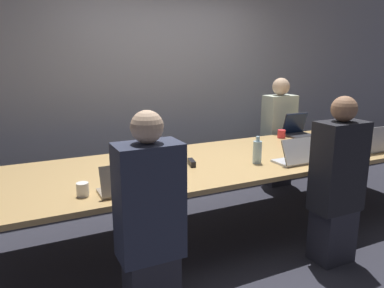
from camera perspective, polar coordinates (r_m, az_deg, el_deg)
ground_plane at (r=3.81m, az=5.18°, el=-12.74°), size 24.00×24.00×0.00m
curtain_wall at (r=4.93m, az=-4.70°, el=10.19°), size 12.00×0.06×2.80m
conference_table at (r=3.56m, az=5.41°, el=-2.84°), size 4.70×1.31×0.73m
laptop_near_left at (r=2.67m, az=-10.65°, el=-6.18°), size 0.31×0.22×0.22m
person_near_left at (r=2.37m, az=-6.45°, el=-12.07°), size 0.40×0.24×1.37m
cup_near_left at (r=2.71m, az=-16.33°, el=-6.66°), size 0.08×0.08×0.10m
bottle_near_left at (r=2.82m, az=-5.87°, el=-3.82°), size 0.08×0.08×0.28m
laptop_near_midright at (r=3.47m, az=15.48°, el=-1.82°), size 0.32×0.24×0.23m
person_near_midright at (r=3.24m, az=21.21°, el=-5.77°), size 0.40×0.24×1.38m
bottle_near_midright at (r=3.40m, az=9.92°, el=-1.15°), size 0.08×0.08×0.25m
laptop_near_right at (r=4.17m, az=25.93°, el=-0.03°), size 0.35×0.26×0.26m
laptop_far_right at (r=4.68m, az=15.73°, el=2.19°), size 0.32×0.27×0.27m
person_far_right at (r=4.97m, az=13.03°, el=1.52°), size 0.40×0.24×1.40m
cup_far_right at (r=4.50m, az=13.47°, el=1.51°), size 0.09×0.09×0.09m
stapler at (r=3.30m, az=-0.05°, el=-2.85°), size 0.08×0.16×0.05m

